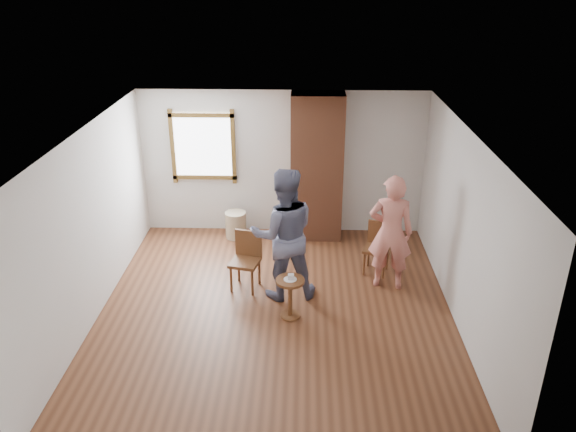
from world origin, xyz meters
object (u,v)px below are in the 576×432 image
object	(u,v)px
dining_chair_right	(378,245)
person_pink	(391,233)
dining_chair_left	(246,257)
side_table	(290,292)
man	(284,234)
stoneware_crock	(236,225)

from	to	relation	value
dining_chair_right	person_pink	world-z (taller)	person_pink
dining_chair_left	side_table	size ratio (longest dim) A/B	1.48
dining_chair_left	side_table	world-z (taller)	dining_chair_left
side_table	man	size ratio (longest dim) A/B	0.30
stoneware_crock	dining_chair_right	bearing A→B (deg)	-25.28
dining_chair_right	side_table	xyz separation A→B (m)	(-1.36, -1.36, -0.06)
dining_chair_right	side_table	bearing A→B (deg)	-116.67
man	person_pink	xyz separation A→B (m)	(1.58, 0.31, -0.10)
dining_chair_right	man	xyz separation A→B (m)	(-1.47, -0.77, 0.54)
side_table	dining_chair_left	bearing A→B (deg)	129.95
man	stoneware_crock	bearing A→B (deg)	-73.55
stoneware_crock	side_table	xyz separation A→B (m)	(1.04, -2.49, 0.16)
dining_chair_left	man	xyz separation A→B (m)	(0.57, -0.23, 0.50)
dining_chair_left	person_pink	bearing A→B (deg)	15.69
stoneware_crock	man	bearing A→B (deg)	-63.88
stoneware_crock	dining_chair_right	xyz separation A→B (m)	(2.40, -1.14, 0.22)
dining_chair_right	side_table	world-z (taller)	dining_chair_right
stoneware_crock	person_pink	bearing A→B (deg)	-32.49
stoneware_crock	dining_chair_right	distance (m)	2.67
stoneware_crock	person_pink	distance (m)	3.05
person_pink	side_table	bearing A→B (deg)	40.48
dining_chair_right	person_pink	xyz separation A→B (m)	(0.11, -0.46, 0.44)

